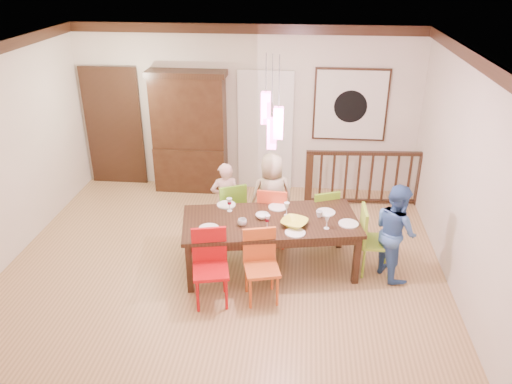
# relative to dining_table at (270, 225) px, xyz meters

# --- Properties ---
(floor) EXTENTS (6.00, 6.00, 0.00)m
(floor) POSITION_rel_dining_table_xyz_m (-0.64, 0.16, -0.67)
(floor) COLOR #9D794C
(floor) RESTS_ON ground
(ceiling) EXTENTS (6.00, 6.00, 0.00)m
(ceiling) POSITION_rel_dining_table_xyz_m (-0.64, 0.16, 2.23)
(ceiling) COLOR white
(ceiling) RESTS_ON wall_back
(wall_back) EXTENTS (6.00, 0.00, 6.00)m
(wall_back) POSITION_rel_dining_table_xyz_m (-0.64, 2.66, 0.78)
(wall_back) COLOR beige
(wall_back) RESTS_ON floor
(wall_left) EXTENTS (0.00, 5.00, 5.00)m
(wall_left) POSITION_rel_dining_table_xyz_m (-3.64, 0.16, 0.78)
(wall_left) COLOR beige
(wall_left) RESTS_ON floor
(wall_right) EXTENTS (0.00, 5.00, 5.00)m
(wall_right) POSITION_rel_dining_table_xyz_m (2.36, 0.16, 0.78)
(wall_right) COLOR beige
(wall_right) RESTS_ON floor
(crown_molding) EXTENTS (6.00, 5.00, 0.16)m
(crown_molding) POSITION_rel_dining_table_xyz_m (-0.64, 0.16, 2.15)
(crown_molding) COLOR black
(crown_molding) RESTS_ON wall_back
(panel_door) EXTENTS (1.04, 0.07, 2.24)m
(panel_door) POSITION_rel_dining_table_xyz_m (-3.04, 2.61, 0.38)
(panel_door) COLOR black
(panel_door) RESTS_ON wall_back
(white_doorway) EXTENTS (0.97, 0.05, 2.22)m
(white_doorway) POSITION_rel_dining_table_xyz_m (-0.29, 2.63, 0.38)
(white_doorway) COLOR silver
(white_doorway) RESTS_ON wall_back
(painting) EXTENTS (1.25, 0.06, 1.25)m
(painting) POSITION_rel_dining_table_xyz_m (1.16, 2.62, 0.93)
(painting) COLOR black
(painting) RESTS_ON wall_back
(pendant_cluster) EXTENTS (0.27, 0.21, 1.14)m
(pendant_cluster) POSITION_rel_dining_table_xyz_m (0.00, -0.00, 1.43)
(pendant_cluster) COLOR #F549A4
(pendant_cluster) RESTS_ON ceiling
(dining_table) EXTENTS (2.46, 1.46, 0.75)m
(dining_table) POSITION_rel_dining_table_xyz_m (0.00, 0.00, 0.00)
(dining_table) COLOR black
(dining_table) RESTS_ON floor
(chair_far_left) EXTENTS (0.54, 0.54, 0.90)m
(chair_far_left) POSITION_rel_dining_table_xyz_m (-0.67, 0.83, -0.16)
(chair_far_left) COLOR #6EBD28
(chair_far_left) RESTS_ON floor
(chair_far_mid) EXTENTS (0.45, 0.45, 0.94)m
(chair_far_mid) POSITION_rel_dining_table_xyz_m (-0.00, 0.67, -0.14)
(chair_far_mid) COLOR red
(chair_far_mid) RESTS_ON floor
(chair_far_right) EXTENTS (0.51, 0.51, 0.86)m
(chair_far_right) POSITION_rel_dining_table_xyz_m (0.70, 0.82, -0.18)
(chair_far_right) COLOR #72A41F
(chair_far_right) RESTS_ON floor
(chair_near_left) EXTENTS (0.51, 0.51, 0.94)m
(chair_near_left) POSITION_rel_dining_table_xyz_m (-0.67, -0.82, -0.13)
(chair_near_left) COLOR #B20B0F
(chair_near_left) RESTS_ON floor
(chair_near_mid) EXTENTS (0.50, 0.50, 0.91)m
(chair_near_mid) POSITION_rel_dining_table_xyz_m (-0.05, -0.69, -0.15)
(chair_near_mid) COLOR #C2511E
(chair_near_mid) RESTS_ON floor
(chair_end_right) EXTENTS (0.44, 0.44, 0.95)m
(chair_end_right) POSITION_rel_dining_table_xyz_m (1.42, 0.06, -0.13)
(chair_end_right) COLOR #8CB92D
(chair_end_right) RESTS_ON floor
(china_hutch) EXTENTS (1.36, 0.46, 2.16)m
(china_hutch) POSITION_rel_dining_table_xyz_m (-1.61, 2.46, 0.41)
(china_hutch) COLOR black
(china_hutch) RESTS_ON floor
(balustrade) EXTENTS (2.02, 0.21, 0.96)m
(balustrade) POSITION_rel_dining_table_xyz_m (1.46, 2.11, -0.17)
(balustrade) COLOR black
(balustrade) RESTS_ON floor
(person_far_left) EXTENTS (0.50, 0.40, 1.19)m
(person_far_left) POSITION_rel_dining_table_xyz_m (-0.73, 0.82, -0.08)
(person_far_left) COLOR beige
(person_far_left) RESTS_ON floor
(person_far_mid) EXTENTS (0.74, 0.57, 1.33)m
(person_far_mid) POSITION_rel_dining_table_xyz_m (-0.05, 0.89, -0.01)
(person_far_mid) COLOR #BCB08E
(person_far_mid) RESTS_ON floor
(person_end_right) EXTENTS (0.71, 0.79, 1.32)m
(person_end_right) POSITION_rel_dining_table_xyz_m (1.63, 0.02, -0.02)
(person_end_right) COLOR #3E66AD
(person_end_right) RESTS_ON floor
(serving_bowl) EXTENTS (0.43, 0.43, 0.08)m
(serving_bowl) POSITION_rel_dining_table_xyz_m (0.32, -0.13, 0.12)
(serving_bowl) COLOR yellow
(serving_bowl) RESTS_ON dining_table
(small_bowl) EXTENTS (0.22, 0.22, 0.06)m
(small_bowl) POSITION_rel_dining_table_xyz_m (-0.11, 0.04, 0.10)
(small_bowl) COLOR white
(small_bowl) RESTS_ON dining_table
(cup_left) EXTENTS (0.14, 0.14, 0.09)m
(cup_left) POSITION_rel_dining_table_xyz_m (-0.35, -0.19, 0.12)
(cup_left) COLOR silver
(cup_left) RESTS_ON dining_table
(cup_right) EXTENTS (0.10, 0.10, 0.09)m
(cup_right) POSITION_rel_dining_table_xyz_m (0.64, 0.14, 0.12)
(cup_right) COLOR silver
(cup_right) RESTS_ON dining_table
(plate_far_left) EXTENTS (0.26, 0.26, 0.01)m
(plate_far_left) POSITION_rel_dining_table_xyz_m (-0.65, 0.36, 0.08)
(plate_far_left) COLOR white
(plate_far_left) RESTS_ON dining_table
(plate_far_mid) EXTENTS (0.26, 0.26, 0.01)m
(plate_far_mid) POSITION_rel_dining_table_xyz_m (0.07, 0.36, 0.08)
(plate_far_mid) COLOR white
(plate_far_mid) RESTS_ON dining_table
(plate_far_right) EXTENTS (0.26, 0.26, 0.01)m
(plate_far_right) POSITION_rel_dining_table_xyz_m (0.73, 0.27, 0.08)
(plate_far_right) COLOR white
(plate_far_right) RESTS_ON dining_table
(plate_near_left) EXTENTS (0.26, 0.26, 0.01)m
(plate_near_left) POSITION_rel_dining_table_xyz_m (-0.77, -0.32, 0.08)
(plate_near_left) COLOR white
(plate_near_left) RESTS_ON dining_table
(plate_near_mid) EXTENTS (0.26, 0.26, 0.01)m
(plate_near_mid) POSITION_rel_dining_table_xyz_m (0.33, -0.32, 0.08)
(plate_near_mid) COLOR white
(plate_near_mid) RESTS_ON dining_table
(plate_end_right) EXTENTS (0.26, 0.26, 0.01)m
(plate_end_right) POSITION_rel_dining_table_xyz_m (1.02, -0.02, 0.08)
(plate_end_right) COLOR white
(plate_end_right) RESTS_ON dining_table
(wine_glass_a) EXTENTS (0.08, 0.08, 0.19)m
(wine_glass_a) POSITION_rel_dining_table_xyz_m (-0.58, 0.20, 0.17)
(wine_glass_a) COLOR #590C19
(wine_glass_a) RESTS_ON dining_table
(wine_glass_b) EXTENTS (0.08, 0.08, 0.19)m
(wine_glass_b) POSITION_rel_dining_table_xyz_m (0.20, 0.14, 0.17)
(wine_glass_b) COLOR silver
(wine_glass_b) RESTS_ON dining_table
(wine_glass_c) EXTENTS (0.08, 0.08, 0.19)m
(wine_glass_c) POSITION_rel_dining_table_xyz_m (-0.03, -0.23, 0.17)
(wine_glass_c) COLOR #590C19
(wine_glass_c) RESTS_ON dining_table
(wine_glass_d) EXTENTS (0.08, 0.08, 0.19)m
(wine_glass_d) POSITION_rel_dining_table_xyz_m (0.73, -0.16, 0.17)
(wine_glass_d) COLOR silver
(wine_glass_d) RESTS_ON dining_table
(napkin) EXTENTS (0.18, 0.14, 0.01)m
(napkin) POSITION_rel_dining_table_xyz_m (-0.08, -0.33, 0.08)
(napkin) COLOR #D83359
(napkin) RESTS_ON dining_table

